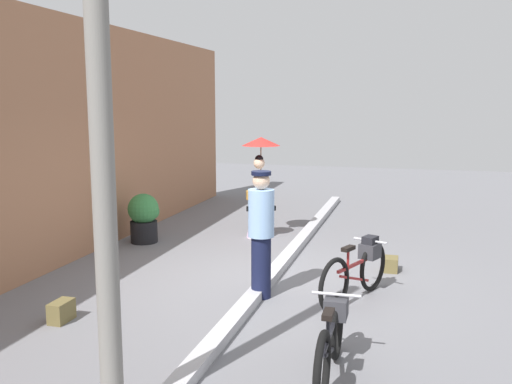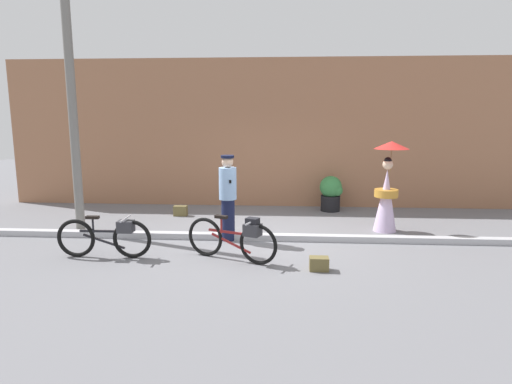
# 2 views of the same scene
# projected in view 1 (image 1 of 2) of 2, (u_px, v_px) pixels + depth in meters

# --- Properties ---
(ground_plane) EXTENTS (30.00, 30.00, 0.00)m
(ground_plane) POSITION_uv_depth(u_px,v_px,m) (268.00, 283.00, 7.99)
(ground_plane) COLOR slate
(building_wall) EXTENTS (14.00, 0.40, 3.90)m
(building_wall) POSITION_uv_depth(u_px,v_px,m) (48.00, 141.00, 8.63)
(building_wall) COLOR #9E6B4C
(building_wall) RESTS_ON ground_plane
(sidewalk_curb) EXTENTS (14.00, 0.20, 0.12)m
(sidewalk_curb) POSITION_uv_depth(u_px,v_px,m) (268.00, 279.00, 7.98)
(sidewalk_curb) COLOR #B2B2B7
(sidewalk_curb) RESTS_ON ground_plane
(bicycle_near_officer) EXTENTS (1.60, 0.74, 0.78)m
(bicycle_near_officer) POSITION_uv_depth(u_px,v_px,m) (358.00, 269.00, 7.28)
(bicycle_near_officer) COLOR black
(bicycle_near_officer) RESTS_ON ground_plane
(bicycle_far_side) EXTENTS (1.66, 0.48, 0.73)m
(bicycle_far_side) POSITION_uv_depth(u_px,v_px,m) (331.00, 339.00, 5.18)
(bicycle_far_side) COLOR black
(bicycle_far_side) RESTS_ON ground_plane
(person_officer) EXTENTS (0.34, 0.37, 1.68)m
(person_officer) POSITION_uv_depth(u_px,v_px,m) (261.00, 231.00, 7.27)
(person_officer) COLOR #141938
(person_officer) RESTS_ON ground_plane
(person_with_parasol) EXTENTS (0.72, 0.72, 1.91)m
(person_with_parasol) POSITION_uv_depth(u_px,v_px,m) (259.00, 190.00, 10.59)
(person_with_parasol) COLOR silver
(person_with_parasol) RESTS_ON ground_plane
(potted_plant_by_door) EXTENTS (0.58, 0.56, 0.90)m
(potted_plant_by_door) POSITION_uv_depth(u_px,v_px,m) (144.00, 216.00, 10.27)
(potted_plant_by_door) COLOR black
(potted_plant_by_door) RESTS_ON ground_plane
(backpack_on_pavement) EXTENTS (0.32, 0.18, 0.25)m
(backpack_on_pavement) POSITION_uv_depth(u_px,v_px,m) (62.00, 311.00, 6.56)
(backpack_on_pavement) COLOR brown
(backpack_on_pavement) RESTS_ON ground_plane
(backpack_spare) EXTENTS (0.30, 0.20, 0.22)m
(backpack_spare) POSITION_uv_depth(u_px,v_px,m) (391.00, 264.00, 8.53)
(backpack_spare) COLOR brown
(backpack_spare) RESTS_ON ground_plane
(utility_pole) EXTENTS (0.18, 0.18, 4.80)m
(utility_pole) POSITION_uv_depth(u_px,v_px,m) (101.00, 122.00, 4.12)
(utility_pole) COLOR slate
(utility_pole) RESTS_ON ground_plane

